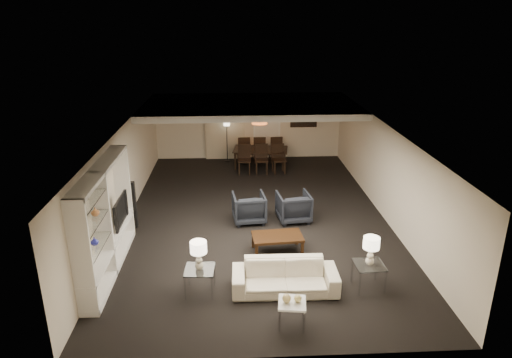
{
  "coord_description": "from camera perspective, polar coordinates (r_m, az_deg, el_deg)",
  "views": [
    {
      "loc": [
        -0.6,
        -11.48,
        5.28
      ],
      "look_at": [
        0.0,
        0.0,
        1.1
      ],
      "focal_mm": 32.0,
      "sensor_mm": 36.0,
      "label": 1
    }
  ],
  "objects": [
    {
      "name": "chair_nm",
      "position": [
        15.85,
        0.71,
        2.46
      ],
      "size": [
        0.47,
        0.47,
        1.01
      ],
      "primitive_type": null,
      "rotation": [
        0.0,
        0.0,
        -0.01
      ],
      "color": "black",
      "rests_on": "floor"
    },
    {
      "name": "gold_gourd_b",
      "position": [
        8.34,
        5.26,
        -14.65
      ],
      "size": [
        0.14,
        0.14,
        0.14
      ],
      "primitive_type": "sphere",
      "color": "#EFDC7E",
      "rests_on": "marble_table"
    },
    {
      "name": "chair_fm",
      "position": [
        17.1,
        0.43,
        3.77
      ],
      "size": [
        0.47,
        0.47,
        1.01
      ],
      "primitive_type": null,
      "rotation": [
        0.0,
        0.0,
        3.13
      ],
      "color": "black",
      "rests_on": "floor"
    },
    {
      "name": "television",
      "position": [
        10.86,
        -17.07,
        -3.82
      ],
      "size": [
        1.08,
        0.14,
        0.62
      ],
      "primitive_type": "imported",
      "rotation": [
        0.0,
        0.0,
        1.57
      ],
      "color": "black",
      "rests_on": "media_unit"
    },
    {
      "name": "armchair_left",
      "position": [
        12.21,
        -0.89,
        -3.61
      ],
      "size": [
        0.93,
        0.95,
        0.79
      ],
      "primitive_type": "imported",
      "rotation": [
        0.0,
        0.0,
        3.25
      ],
      "color": "black",
      "rests_on": "floor"
    },
    {
      "name": "floor_lamp",
      "position": [
        17.18,
        -3.65,
        4.8
      ],
      "size": [
        0.3,
        0.3,
        1.58
      ],
      "primitive_type": null,
      "rotation": [
        0.0,
        0.0,
        -0.4
      ],
      "color": "black",
      "rests_on": "floor"
    },
    {
      "name": "side_table_right",
      "position": [
        9.72,
        13.85,
        -11.69
      ],
      "size": [
        0.61,
        0.61,
        0.54
      ],
      "primitive_type": null,
      "rotation": [
        0.0,
        0.0,
        0.05
      ],
      "color": "white",
      "rests_on": "floor"
    },
    {
      "name": "chair_fl",
      "position": [
        17.07,
        -1.59,
        3.74
      ],
      "size": [
        0.51,
        0.51,
        1.01
      ],
      "primitive_type": null,
      "rotation": [
        0.0,
        0.0,
        3.25
      ],
      "color": "black",
      "rests_on": "floor"
    },
    {
      "name": "marble_table",
      "position": [
        8.51,
        4.49,
        -16.4
      ],
      "size": [
        0.54,
        0.54,
        0.48
      ],
      "primitive_type": null,
      "rotation": [
        0.0,
        0.0,
        -0.13
      ],
      "color": "silver",
      "rests_on": "floor"
    },
    {
      "name": "curtains",
      "position": [
        17.38,
        -3.92,
        6.37
      ],
      "size": [
        1.5,
        0.12,
        2.4
      ],
      "primitive_type": "cube",
      "color": "beige",
      "rests_on": "wall_back"
    },
    {
      "name": "wall_right",
      "position": [
        12.84,
        15.8,
        0.91
      ],
      "size": [
        0.02,
        11.0,
        2.5
      ],
      "primitive_type": "cube",
      "color": "beige",
      "rests_on": "ground"
    },
    {
      "name": "side_table_left",
      "position": [
        9.37,
        -7.01,
        -12.52
      ],
      "size": [
        0.61,
        0.61,
        0.54
      ],
      "primitive_type": null,
      "rotation": [
        0.0,
        0.0,
        -0.06
      ],
      "color": "silver",
      "rests_on": "floor"
    },
    {
      "name": "chair_fr",
      "position": [
        17.14,
        2.43,
        3.8
      ],
      "size": [
        0.51,
        0.51,
        1.01
      ],
      "primitive_type": null,
      "rotation": [
        0.0,
        0.0,
        3.25
      ],
      "color": "black",
      "rests_on": "floor"
    },
    {
      "name": "floor_speaker",
      "position": [
        12.2,
        -15.09,
        -3.15
      ],
      "size": [
        0.14,
        0.14,
        1.26
      ],
      "primitive_type": "cube",
      "rotation": [
        0.0,
        0.0,
        -0.05
      ],
      "color": "black",
      "rests_on": "floor"
    },
    {
      "name": "table_lamp_left",
      "position": [
        9.07,
        -7.16,
        -9.47
      ],
      "size": [
        0.34,
        0.34,
        0.6
      ],
      "primitive_type": null,
      "rotation": [
        0.0,
        0.0,
        0.05
      ],
      "color": "beige",
      "rests_on": "side_table_left"
    },
    {
      "name": "coffee_table",
      "position": [
        10.8,
        2.67,
        -8.05
      ],
      "size": [
        1.21,
        0.77,
        0.42
      ],
      "primitive_type": null,
      "rotation": [
        0.0,
        0.0,
        0.08
      ],
      "color": "black",
      "rests_on": "floor"
    },
    {
      "name": "vase_blue",
      "position": [
        9.42,
        -19.54,
        -7.34
      ],
      "size": [
        0.16,
        0.16,
        0.16
      ],
      "primitive_type": "imported",
      "color": "#2629A6",
      "rests_on": "media_unit"
    },
    {
      "name": "table_lamp_right",
      "position": [
        9.44,
        14.14,
        -8.73
      ],
      "size": [
        0.33,
        0.33,
        0.6
      ],
      "primitive_type": null,
      "rotation": [
        0.0,
        0.0,
        0.01
      ],
      "color": "white",
      "rests_on": "side_table_right"
    },
    {
      "name": "floor",
      "position": [
        12.65,
        0.0,
        -4.69
      ],
      "size": [
        11.0,
        11.0,
        0.0
      ],
      "primitive_type": "plane",
      "color": "black",
      "rests_on": "ground"
    },
    {
      "name": "ceiling",
      "position": [
        11.82,
        0.0,
        6.39
      ],
      "size": [
        7.0,
        11.0,
        0.02
      ],
      "primitive_type": "cube",
      "color": "silver",
      "rests_on": "ground"
    },
    {
      "name": "pendant_light",
      "position": [
        15.37,
        0.44,
        7.37
      ],
      "size": [
        0.52,
        0.52,
        0.24
      ],
      "primitive_type": "cylinder",
      "color": "#D8591E",
      "rests_on": "ceiling_soffit"
    },
    {
      "name": "wall_left",
      "position": [
        12.5,
        -16.23,
        0.36
      ],
      "size": [
        0.02,
        11.0,
        2.5
      ],
      "primitive_type": "cube",
      "color": "beige",
      "rests_on": "ground"
    },
    {
      "name": "media_unit",
      "position": [
        10.15,
        -18.27,
        -4.96
      ],
      "size": [
        0.38,
        3.4,
        2.35
      ],
      "primitive_type": null,
      "color": "white",
      "rests_on": "wall_left"
    },
    {
      "name": "door",
      "position": [
        17.51,
        1.36,
        6.01
      ],
      "size": [
        0.9,
        0.05,
        2.1
      ],
      "primitive_type": "cube",
      "color": "silver",
      "rests_on": "wall_back"
    },
    {
      "name": "dining_table",
      "position": [
        16.52,
        0.56,
        2.6
      ],
      "size": [
        2.06,
        1.32,
        0.68
      ],
      "primitive_type": "imported",
      "rotation": [
        0.0,
        0.0,
        -0.13
      ],
      "color": "black",
      "rests_on": "floor"
    },
    {
      "name": "armchair_right",
      "position": [
        12.31,
        4.71,
        -3.48
      ],
      "size": [
        0.94,
        0.96,
        0.79
      ],
      "primitive_type": "imported",
      "rotation": [
        0.0,
        0.0,
        3.27
      ],
      "color": "black",
      "rests_on": "floor"
    },
    {
      "name": "sofa",
      "position": [
        9.37,
        3.64,
        -12.1
      ],
      "size": [
        2.13,
        0.86,
        0.62
      ],
      "primitive_type": "imported",
      "rotation": [
        0.0,
        0.0,
        -0.02
      ],
      "color": "beige",
      "rests_on": "floor"
    },
    {
      "name": "wall_back",
      "position": [
        17.46,
        -0.95,
        6.64
      ],
      "size": [
        7.0,
        0.02,
        2.5
      ],
      "primitive_type": "cube",
      "color": "beige",
      "rests_on": "ground"
    },
    {
      "name": "vase_amber",
      "position": [
        9.44,
        -19.47,
        -3.88
      ],
      "size": [
        0.17,
        0.17,
        0.17
      ],
      "primitive_type": "imported",
      "color": "#B7713D",
      "rests_on": "media_unit"
    },
    {
      "name": "ceiling_soffit",
      "position": [
        15.26,
        -0.69,
        9.11
      ],
      "size": [
        7.0,
        4.0,
        0.2
      ],
      "primitive_type": "cube",
      "color": "silver",
      "rests_on": "ceiling"
    },
    {
      "name": "chair_nr",
      "position": [
        15.9,
        2.86,
        2.49
      ],
      "size": [
        0.53,
        0.53,
        1.01
      ],
      "primitive_type": null,
      "rotation": [
        0.0,
        0.0,
        0.13
      ],
      "color": "black",
      "rests_on": "floor"
    },
    {
      "name": "chair_nl",
      "position": [
        15.83,
        -1.46,
        2.43
      ],
      "size": [
        0.49,
        0.49,
        1.01
      ],
      "primitive_type": null,
      "rotation": [
        0.0,
        0.0,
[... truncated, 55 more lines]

